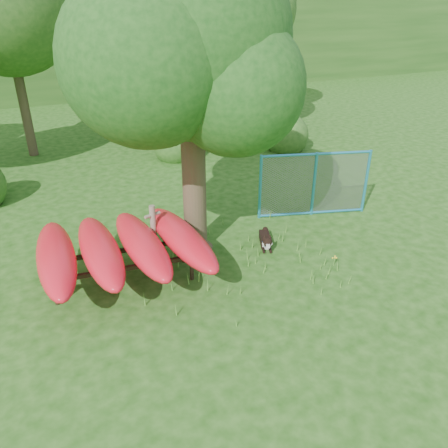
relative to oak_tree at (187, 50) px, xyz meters
name	(u,v)px	position (x,y,z in m)	size (l,w,h in m)	color
ground	(241,290)	(0.15, -2.18, -4.62)	(80.00, 80.00, 0.00)	#19460E
oak_tree	(187,50)	(0.00, 0.00, 0.00)	(5.42, 4.72, 6.93)	#3B3020
wooden_post	(154,233)	(-1.09, -0.27, -3.85)	(0.40, 0.19, 1.46)	#6D6351
kayak_rack	(121,247)	(-1.96, -0.74, -3.76)	(3.51, 3.66, 1.13)	black
husky_dog	(266,240)	(1.62, -0.77, -4.46)	(0.60, 0.96, 0.46)	black
fence_section	(314,184)	(3.78, 0.22, -3.69)	(3.04, 1.07, 3.09)	#2A91C4
wildflower_clump	(335,258)	(2.56, -2.28, -4.42)	(0.11, 0.10, 0.24)	#559330
bg_tree_c	(126,40)	(1.65, 10.82, -0.51)	(4.00, 4.00, 6.12)	#3B3020
bg_tree_d	(222,14)	(5.15, 8.82, 0.46)	(4.80, 4.80, 7.50)	#3B3020
bg_tree_e	(249,9)	(8.15, 11.82, 0.61)	(4.60, 4.60, 7.55)	#3B3020
shrub_right	(286,150)	(6.65, 5.82, -4.62)	(1.80, 1.80, 1.80)	#27531B
shrub_mid	(176,158)	(2.15, 6.82, -4.62)	(1.80, 1.80, 1.80)	#27531B
wooded_hillside	(49,44)	(0.15, 25.82, -1.62)	(80.00, 12.00, 6.00)	#27531B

